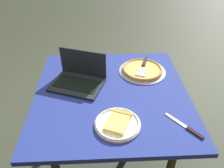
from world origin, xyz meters
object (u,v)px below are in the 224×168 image
dining_table (111,101)px  laptop (79,78)px  pizza_tray (142,70)px  pizza_plate (118,123)px  table_knife (188,128)px

dining_table → laptop: size_ratio=2.53×
dining_table → pizza_tray: size_ratio=2.94×
pizza_plate → pizza_tray: size_ratio=0.74×
laptop → table_knife: 0.76m
pizza_tray → pizza_plate: bearing=-22.6°
laptop → dining_table: bearing=63.4°
pizza_plate → table_knife: bearing=83.3°
dining_table → table_knife: bearing=49.5°
table_knife → pizza_tray: bearing=-164.6°
laptop → table_knife: size_ratio=1.95×
pizza_plate → pizza_tray: bearing=157.4°
pizza_plate → table_knife: 0.38m
laptop → table_knife: bearing=53.9°
pizza_tray → table_knife: bearing=15.4°
pizza_plate → pizza_tray: (-0.53, 0.22, 0.00)m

